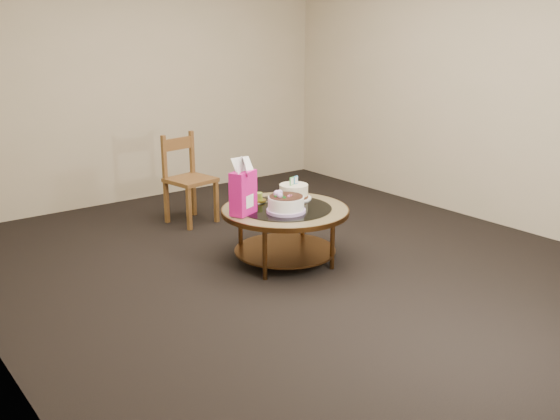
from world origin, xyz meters
TOP-DOWN VIEW (x-y plane):
  - ground at (0.00, 0.00)m, footprint 5.00×5.00m
  - room_walls at (0.00, 0.00)m, footprint 4.52×5.02m
  - coffee_table at (0.00, -0.00)m, footprint 1.02×1.02m
  - decorated_cake at (-0.07, -0.10)m, footprint 0.30×0.30m
  - cream_cake at (0.22, 0.17)m, footprint 0.30×0.30m
  - gift_bag at (-0.36, 0.06)m, footprint 0.25×0.21m
  - pillar_candle at (-0.08, 0.25)m, footprint 0.12×0.12m
  - dining_chair at (-0.09, 1.41)m, footprint 0.46×0.46m

SIDE VIEW (x-z plane):
  - ground at x=0.00m, z-range 0.00..0.00m
  - coffee_table at x=0.00m, z-range 0.15..0.61m
  - dining_chair at x=-0.09m, z-range 0.01..0.86m
  - pillar_candle at x=-0.08m, z-range 0.44..0.53m
  - decorated_cake at x=-0.07m, z-range 0.43..0.60m
  - cream_cake at x=0.22m, z-range 0.42..0.61m
  - gift_bag at x=-0.36m, z-range 0.46..0.89m
  - room_walls at x=0.00m, z-range 0.24..2.85m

